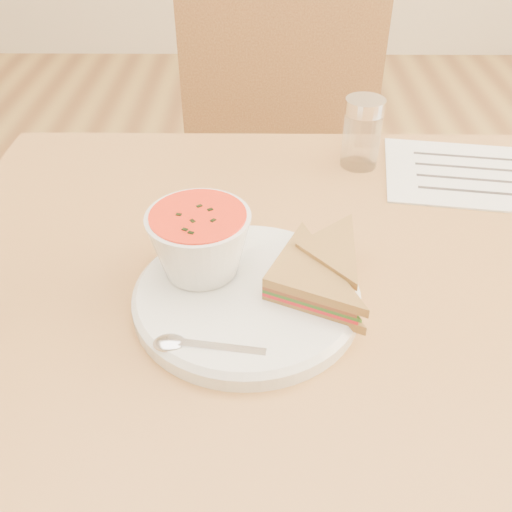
# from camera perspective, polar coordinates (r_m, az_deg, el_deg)

# --- Properties ---
(dining_table) EXTENTS (1.00, 0.70, 0.75)m
(dining_table) POSITION_cam_1_polar(r_m,az_deg,el_deg) (0.97, 6.19, -18.42)
(dining_table) COLOR #A35C32
(dining_table) RESTS_ON floor
(chair_far) EXTENTS (0.48, 0.48, 0.98)m
(chair_far) POSITION_cam_1_polar(r_m,az_deg,el_deg) (1.22, 3.42, 3.64)
(chair_far) COLOR brown
(chair_far) RESTS_ON floor
(plate) EXTENTS (0.25, 0.25, 0.02)m
(plate) POSITION_cam_1_polar(r_m,az_deg,el_deg) (0.62, -0.94, -4.16)
(plate) COLOR white
(plate) RESTS_ON dining_table
(soup_bowl) EXTENTS (0.15, 0.15, 0.08)m
(soup_bowl) POSITION_cam_1_polar(r_m,az_deg,el_deg) (0.62, -5.62, 1.04)
(soup_bowl) COLOR white
(soup_bowl) RESTS_ON plate
(sandwich_half_a) EXTENTS (0.15, 0.15, 0.03)m
(sandwich_half_a) POSITION_cam_1_polar(r_m,az_deg,el_deg) (0.59, 0.62, -3.55)
(sandwich_half_a) COLOR #B98F41
(sandwich_half_a) RESTS_ON plate
(sandwich_half_b) EXTENTS (0.13, 0.13, 0.03)m
(sandwich_half_b) POSITION_cam_1_polar(r_m,az_deg,el_deg) (0.63, 3.92, 0.25)
(sandwich_half_b) COLOR #B98F41
(sandwich_half_b) RESTS_ON plate
(spoon) EXTENTS (0.17, 0.05, 0.01)m
(spoon) POSITION_cam_1_polar(r_m,az_deg,el_deg) (0.56, -3.82, -9.16)
(spoon) COLOR silver
(spoon) RESTS_ON plate
(paper_menu) EXTENTS (0.29, 0.23, 0.00)m
(paper_menu) POSITION_cam_1_polar(r_m,az_deg,el_deg) (0.92, 21.22, 7.58)
(paper_menu) COLOR white
(paper_menu) RESTS_ON dining_table
(condiment_shaker) EXTENTS (0.07, 0.07, 0.10)m
(condiment_shaker) POSITION_cam_1_polar(r_m,az_deg,el_deg) (0.88, 10.54, 12.00)
(condiment_shaker) COLOR silver
(condiment_shaker) RESTS_ON dining_table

